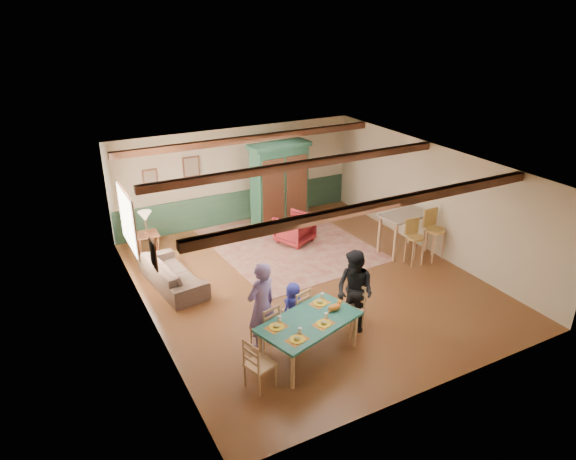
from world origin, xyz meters
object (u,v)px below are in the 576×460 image
dining_chair_far_left (265,326)px  end_table (148,245)px  dining_chair_end_left (260,363)px  sofa (173,273)px  table_lamp (146,223)px  dining_chair_far_right (296,309)px  person_child (293,307)px  bar_stool_left (415,243)px  bar_stool_right (434,236)px  person_woman (355,291)px  dining_table (309,339)px  counter_table (403,233)px  armchair (294,229)px  cat (334,307)px  person_man (262,306)px  armoire (279,186)px  dining_chair_end_right (350,309)px

dining_chair_far_left → end_table: size_ratio=1.49×
dining_chair_end_left → sofa: 3.89m
dining_chair_end_left → end_table: dining_chair_end_left is taller
dining_chair_far_left → table_lamp: (-0.94, 4.65, 0.45)m
dining_chair_far_right → person_child: bearing=-90.0°
bar_stool_left → bar_stool_right: bearing=1.2°
person_woman → dining_chair_end_left: bearing=-90.0°
dining_chair_far_left → bar_stool_right: (5.14, 1.30, 0.16)m
dining_table → table_lamp: size_ratio=3.08×
dining_table → sofa: (-1.40, 3.55, -0.07)m
dining_table → end_table: dining_table is taller
dining_chair_end_left → person_woman: person_woman is taller
counter_table → end_table: bearing=154.7°
sofa → bar_stool_right: (5.96, -1.68, 0.33)m
dining_table → armchair: size_ratio=2.10×
dining_chair_far_left → bar_stool_right: bearing=177.8°
dining_table → armchair: armchair is taller
bar_stool_right → cat: bearing=-158.8°
person_woman → end_table: person_woman is taller
dining_chair_end_left → bar_stool_right: size_ratio=0.74×
dining_chair_far_right → table_lamp: 4.77m
armchair → bar_stool_left: (1.93, -2.41, 0.17)m
bar_stool_left → person_child: bearing=-160.4°
end_table → person_man: bearing=-78.6°
cat → bar_stool_left: (3.44, 1.84, -0.27)m
cat → armchair: cat is taller
person_man → cat: bearing=136.5°
person_woman → armoire: 5.24m
end_table → counter_table: size_ratio=0.51×
dining_table → dining_chair_end_right: bearing=16.5°
bar_stool_left → person_woman: bearing=-146.5°
person_woman → bar_stool_left: size_ratio=1.46×
person_man → bar_stool_right: 5.31m
dining_chair_end_right → counter_table: (3.08, 2.21, 0.05)m
end_table → counter_table: bearing=-25.3°
person_woman → person_child: bearing=-133.3°
end_table → person_woman: bearing=-61.0°
dining_chair_end_left → counter_table: bearing=-77.9°
person_woman → counter_table: bearing=109.7°
cat → end_table: 5.59m
dining_table → armchair: 4.78m
person_child → end_table: 4.67m
end_table → person_child: bearing=-68.9°
armchair → bar_stool_left: size_ratio=0.76×
dining_table → counter_table: (4.17, 2.53, 0.15)m
dining_table → dining_chair_end_left: 1.14m
armchair → dining_chair_far_right: bearing=37.2°
bar_stool_right → bar_stool_left: bearing=173.6°
person_woman → person_child: 1.19m
table_lamp → bar_stool_right: bearing=-28.9°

